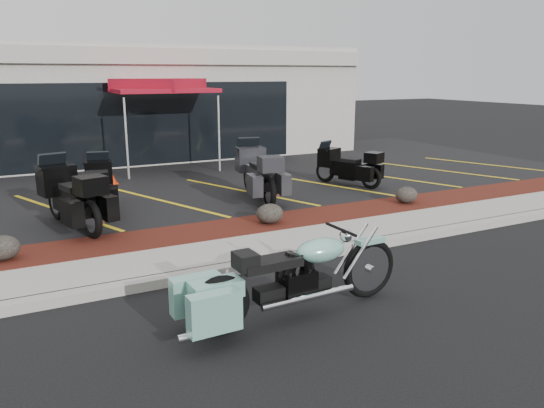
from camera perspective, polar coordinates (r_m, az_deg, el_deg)
ground at (r=7.81m, az=-0.50°, el=-9.34°), size 90.00×90.00×0.00m
curb at (r=8.54m, az=-3.22°, el=-6.74°), size 24.00×0.25×0.15m
sidewalk at (r=9.14m, az=-5.00°, el=-5.35°), size 24.00×1.20×0.15m
mulch_bed at (r=10.21m, az=-7.54°, el=-3.31°), size 24.00×1.20×0.16m
upper_lot at (r=15.27m, az=-14.37°, el=2.11°), size 26.00×9.60×0.15m
dealership_building at (r=21.16m, az=-18.57°, el=10.28°), size 18.00×8.16×4.00m
boulder_left at (r=9.55m, az=-27.08°, el=-4.23°), size 0.57×0.47×0.40m
boulder_mid at (r=10.57m, az=-0.25°, el=-1.03°), size 0.56×0.47×0.40m
boulder_right at (r=12.61m, az=14.25°, el=0.96°), size 0.54×0.45×0.38m
hero_cruiser at (r=7.51m, az=10.41°, el=-5.94°), size 3.22×0.93×1.12m
touring_black_front at (r=11.62m, az=-22.29°, el=1.74°), size 1.48×2.53×1.38m
touring_black_mid at (r=12.77m, az=-18.06°, el=2.72°), size 1.16×2.19×1.21m
touring_grey at (r=13.32m, az=-2.50°, el=4.23°), size 1.29×2.51×1.39m
touring_black_rear at (r=14.66m, az=5.76°, el=4.57°), size 1.47×2.10×1.14m
traffic_cone at (r=15.08m, az=-17.04°, el=2.93°), size 0.40×0.40×0.44m
popup_canopy at (r=17.08m, az=-12.03°, el=12.21°), size 3.25×3.25×2.77m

